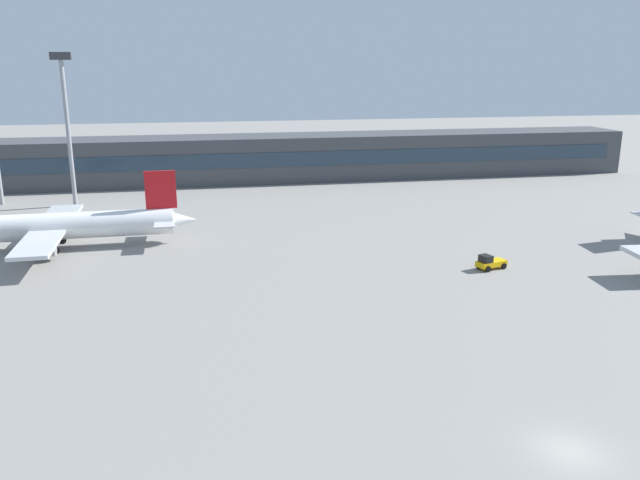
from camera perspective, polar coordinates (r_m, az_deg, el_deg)
name	(u,v)px	position (r m, az deg, el deg)	size (l,w,h in m)	color
ground_plane	(382,261)	(77.24, 5.58, -1.85)	(400.00, 400.00, 0.00)	gray
terminal_building	(301,157)	(131.95, -1.67, 7.41)	(137.93, 12.13, 9.00)	#3F4247
airplane_mid	(40,227)	(88.20, -23.68, 1.05)	(38.90, 27.04, 9.62)	white
baggage_tug_yellow	(490,262)	(76.13, 14.91, -1.94)	(3.88, 2.65, 1.75)	#F2B20C
floodlight_tower_west	(67,119)	(112.63, -21.65, 10.03)	(3.20, 0.80, 24.72)	gray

